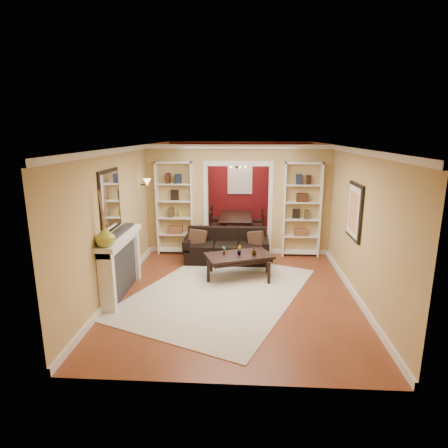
# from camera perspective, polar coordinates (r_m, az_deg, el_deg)

# --- Properties ---
(floor) EXTENTS (8.00, 8.00, 0.00)m
(floor) POSITION_cam_1_polar(r_m,az_deg,el_deg) (8.49, 1.88, -6.76)
(floor) COLOR brown
(floor) RESTS_ON ground
(ceiling) EXTENTS (8.00, 8.00, 0.00)m
(ceiling) POSITION_cam_1_polar(r_m,az_deg,el_deg) (7.95, 2.03, 11.78)
(ceiling) COLOR white
(ceiling) RESTS_ON ground
(wall_back) EXTENTS (8.00, 0.00, 8.00)m
(wall_back) POSITION_cam_1_polar(r_m,az_deg,el_deg) (12.06, 2.44, 6.02)
(wall_back) COLOR tan
(wall_back) RESTS_ON ground
(wall_front) EXTENTS (8.00, 0.00, 8.00)m
(wall_front) POSITION_cam_1_polar(r_m,az_deg,el_deg) (4.27, 0.55, -8.61)
(wall_front) COLOR tan
(wall_front) RESTS_ON ground
(wall_left) EXTENTS (0.00, 8.00, 8.00)m
(wall_left) POSITION_cam_1_polar(r_m,az_deg,el_deg) (8.47, -13.46, 2.33)
(wall_left) COLOR tan
(wall_left) RESTS_ON ground
(wall_right) EXTENTS (0.00, 8.00, 8.00)m
(wall_right) POSITION_cam_1_polar(r_m,az_deg,el_deg) (8.37, 17.55, 1.92)
(wall_right) COLOR tan
(wall_right) RESTS_ON ground
(partition_wall) EXTENTS (4.50, 0.15, 2.70)m
(partition_wall) POSITION_cam_1_polar(r_m,az_deg,el_deg) (9.29, 2.14, 3.69)
(partition_wall) COLOR tan
(partition_wall) RESTS_ON floor
(red_back_panel) EXTENTS (4.44, 0.04, 2.64)m
(red_back_panel) POSITION_cam_1_polar(r_m,az_deg,el_deg) (12.03, 2.44, 5.86)
(red_back_panel) COLOR maroon
(red_back_panel) RESTS_ON floor
(dining_window) EXTENTS (0.78, 0.03, 0.98)m
(dining_window) POSITION_cam_1_polar(r_m,az_deg,el_deg) (11.96, 2.45, 6.92)
(dining_window) COLOR #8CA5CC
(dining_window) RESTS_ON wall_back
(area_rug) EXTENTS (4.04, 4.62, 0.01)m
(area_rug) POSITION_cam_1_polar(r_m,az_deg,el_deg) (7.28, -0.78, -10.30)
(area_rug) COLOR beige
(area_rug) RESTS_ON floor
(sofa) EXTENTS (1.97, 0.85, 0.77)m
(sofa) POSITION_cam_1_polar(r_m,az_deg,el_deg) (8.80, 0.34, -3.35)
(sofa) COLOR black
(sofa) RESTS_ON floor
(pillow_left) EXTENTS (0.44, 0.29, 0.43)m
(pillow_left) POSITION_cam_1_polar(r_m,az_deg,el_deg) (8.79, -4.21, -2.03)
(pillow_left) COLOR brown
(pillow_left) RESTS_ON sofa
(pillow_right) EXTENTS (0.39, 0.30, 0.39)m
(pillow_right) POSITION_cam_1_polar(r_m,az_deg,el_deg) (8.72, 4.92, -2.30)
(pillow_right) COLOR brown
(pillow_right) RESTS_ON sofa
(coffee_table) EXTENTS (1.51, 1.16, 0.51)m
(coffee_table) POSITION_cam_1_polar(r_m,az_deg,el_deg) (7.88, 2.28, -6.44)
(coffee_table) COLOR black
(coffee_table) RESTS_ON floor
(plant_left) EXTENTS (0.11, 0.11, 0.18)m
(plant_left) POSITION_cam_1_polar(r_m,az_deg,el_deg) (7.78, -0.01, -4.02)
(plant_left) COLOR #336626
(plant_left) RESTS_ON coffee_table
(plant_center) EXTENTS (0.11, 0.12, 0.20)m
(plant_center) POSITION_cam_1_polar(r_m,az_deg,el_deg) (7.77, 2.30, -4.00)
(plant_center) COLOR #336626
(plant_center) RESTS_ON coffee_table
(plant_right) EXTENTS (0.14, 0.14, 0.18)m
(plant_right) POSITION_cam_1_polar(r_m,az_deg,el_deg) (7.77, 4.62, -4.08)
(plant_right) COLOR #336626
(plant_right) RESTS_ON coffee_table
(bookshelf_left) EXTENTS (0.90, 0.30, 2.30)m
(bookshelf_left) POSITION_cam_1_polar(r_m,az_deg,el_deg) (9.33, -7.47, 2.37)
(bookshelf_left) COLOR white
(bookshelf_left) RESTS_ON floor
(bookshelf_right) EXTENTS (0.90, 0.30, 2.30)m
(bookshelf_right) POSITION_cam_1_polar(r_m,az_deg,el_deg) (9.26, 11.75, 2.11)
(bookshelf_right) COLOR white
(bookshelf_right) RESTS_ON floor
(fireplace) EXTENTS (0.32, 1.70, 1.16)m
(fireplace) POSITION_cam_1_polar(r_m,az_deg,el_deg) (7.25, -15.27, -6.04)
(fireplace) COLOR white
(fireplace) RESTS_ON floor
(vase) EXTENTS (0.35, 0.35, 0.34)m
(vase) POSITION_cam_1_polar(r_m,az_deg,el_deg) (6.40, -17.65, -1.79)
(vase) COLOR #999D32
(vase) RESTS_ON fireplace
(mirror) EXTENTS (0.03, 0.95, 1.10)m
(mirror) POSITION_cam_1_polar(r_m,az_deg,el_deg) (6.99, -16.99, 3.48)
(mirror) COLOR silver
(mirror) RESTS_ON wall_left
(wall_sconce) EXTENTS (0.18, 0.18, 0.22)m
(wall_sconce) POSITION_cam_1_polar(r_m,az_deg,el_deg) (8.89, -12.00, 6.07)
(wall_sconce) COLOR #FFE0A5
(wall_sconce) RESTS_ON wall_left
(framed_art) EXTENTS (0.04, 0.85, 1.05)m
(framed_art) POSITION_cam_1_polar(r_m,az_deg,el_deg) (7.37, 19.20, 1.85)
(framed_art) COLOR black
(framed_art) RESTS_ON wall_right
(dining_table) EXTENTS (1.69, 0.94, 0.59)m
(dining_table) POSITION_cam_1_polar(r_m,az_deg,el_deg) (11.06, 1.99, -0.25)
(dining_table) COLOR black
(dining_table) RESTS_ON floor
(dining_chair_nw) EXTENTS (0.40, 0.40, 0.77)m
(dining_chair_nw) POSITION_cam_1_polar(r_m,az_deg,el_deg) (10.78, -0.97, -0.12)
(dining_chair_nw) COLOR black
(dining_chair_nw) RESTS_ON floor
(dining_chair_ne) EXTENTS (0.51, 0.51, 0.78)m
(dining_chair_ne) POSITION_cam_1_polar(r_m,az_deg,el_deg) (10.75, 4.89, -0.18)
(dining_chair_ne) COLOR black
(dining_chair_ne) RESTS_ON floor
(dining_chair_sw) EXTENTS (0.51, 0.51, 0.85)m
(dining_chair_sw) POSITION_cam_1_polar(r_m,az_deg,el_deg) (11.35, -0.74, 0.79)
(dining_chair_sw) COLOR black
(dining_chair_sw) RESTS_ON floor
(dining_chair_se) EXTENTS (0.51, 0.51, 0.78)m
(dining_chair_se) POSITION_cam_1_polar(r_m,az_deg,el_deg) (11.33, 4.81, 0.55)
(dining_chair_se) COLOR black
(dining_chair_se) RESTS_ON floor
(chandelier) EXTENTS (0.50, 0.50, 0.30)m
(chandelier) POSITION_cam_1_polar(r_m,az_deg,el_deg) (10.69, 2.36, 8.64)
(chandelier) COLOR #331D17
(chandelier) RESTS_ON ceiling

